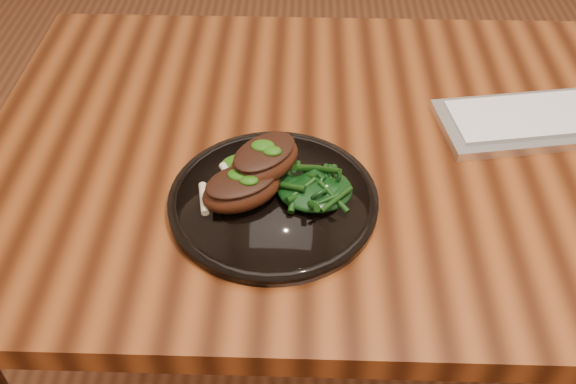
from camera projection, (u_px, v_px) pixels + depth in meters
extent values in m
cube|color=#331306|center=(480.00, 153.00, 1.03)|extent=(1.60, 0.80, 0.04)
cylinder|color=#381A0C|center=(116.00, 175.00, 1.55)|extent=(0.06, 0.06, 0.71)
cylinder|color=black|center=(273.00, 201.00, 0.91)|extent=(0.30, 0.30, 0.02)
torus|color=black|center=(273.00, 200.00, 0.91)|extent=(0.30, 0.30, 0.01)
cylinder|color=black|center=(273.00, 198.00, 0.91)|extent=(0.20, 0.20, 0.00)
ellipsoid|color=#3D190B|center=(242.00, 190.00, 0.88)|extent=(0.14, 0.12, 0.04)
ellipsoid|color=black|center=(241.00, 180.00, 0.87)|extent=(0.12, 0.11, 0.01)
cylinder|color=beige|center=(204.00, 199.00, 0.88)|extent=(0.02, 0.06, 0.01)
ellipsoid|color=#134006|center=(241.00, 177.00, 0.87)|extent=(0.03, 0.02, 0.01)
ellipsoid|color=#3D190B|center=(265.00, 161.00, 0.90)|extent=(0.13, 0.13, 0.04)
ellipsoid|color=black|center=(264.00, 151.00, 0.89)|extent=(0.12, 0.12, 0.01)
cylinder|color=beige|center=(230.00, 177.00, 0.89)|extent=(0.04, 0.05, 0.01)
ellipsoid|color=#134006|center=(264.00, 148.00, 0.88)|extent=(0.03, 0.02, 0.01)
ellipsoid|color=#134006|center=(250.00, 165.00, 0.95)|extent=(0.09, 0.06, 0.01)
ellipsoid|color=black|center=(315.00, 189.00, 0.90)|extent=(0.11, 0.09, 0.02)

